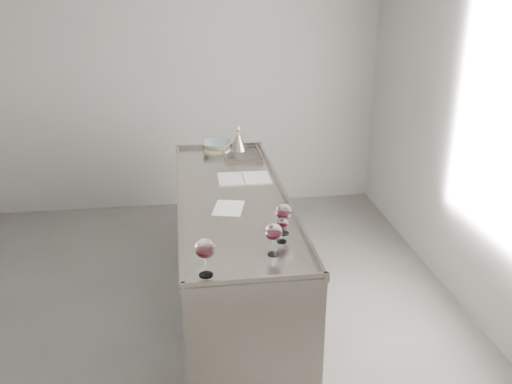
{
  "coord_description": "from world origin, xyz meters",
  "views": [
    {
      "loc": [
        0.16,
        -3.39,
        2.42
      ],
      "look_at": [
        0.65,
        0.15,
        1.02
      ],
      "focal_mm": 40.0,
      "sensor_mm": 36.0,
      "label": 1
    }
  ],
  "objects": [
    {
      "name": "ceramic_bowl",
      "position": [
        0.48,
        1.38,
        0.99
      ],
      "size": [
        0.28,
        0.28,
        0.06
      ],
      "primitive_type": "imported",
      "rotation": [
        0.0,
        0.0,
        -0.14
      ],
      "color": "gray",
      "rests_on": "trivet"
    },
    {
      "name": "room_shell",
      "position": [
        0.0,
        0.0,
        1.4
      ],
      "size": [
        4.54,
        5.04,
        2.84
      ],
      "color": "#565451",
      "rests_on": "ground"
    },
    {
      "name": "wine_funnel",
      "position": [
        0.66,
        1.38,
        1.01
      ],
      "size": [
        0.16,
        0.16,
        0.23
      ],
      "rotation": [
        0.0,
        0.0,
        -0.11
      ],
      "color": "#A0988F",
      "rests_on": "counter"
    },
    {
      "name": "wine_glass_small",
      "position": [
        0.72,
        -0.45,
        1.04
      ],
      "size": [
        0.07,
        0.07,
        0.15
      ],
      "rotation": [
        0.0,
        0.0,
        -0.3
      ],
      "color": "white",
      "rests_on": "counter"
    },
    {
      "name": "wine_glass_left",
      "position": [
        0.26,
        -0.78,
        1.09
      ],
      "size": [
        0.11,
        0.11,
        0.21
      ],
      "rotation": [
        0.0,
        0.0,
        0.1
      ],
      "color": "white",
      "rests_on": "counter"
    },
    {
      "name": "trivet",
      "position": [
        0.48,
        1.38,
        0.95
      ],
      "size": [
        0.28,
        0.28,
        0.02
      ],
      "primitive_type": "cylinder",
      "rotation": [
        0.0,
        0.0,
        -0.26
      ],
      "color": "beige",
      "rests_on": "counter"
    },
    {
      "name": "notebook",
      "position": [
        0.62,
        0.64,
        0.95
      ],
      "size": [
        0.4,
        0.28,
        0.02
      ],
      "rotation": [
        0.0,
        0.0,
        -0.01
      ],
      "color": "white",
      "rests_on": "counter"
    },
    {
      "name": "wine_glass_middle",
      "position": [
        0.64,
        -0.6,
        1.07
      ],
      "size": [
        0.1,
        0.1,
        0.19
      ],
      "rotation": [
        0.0,
        0.0,
        -0.31
      ],
      "color": "white",
      "rests_on": "counter"
    },
    {
      "name": "loose_paper_top",
      "position": [
        0.45,
        0.09,
        0.94
      ],
      "size": [
        0.25,
        0.31,
        0.0
      ],
      "primitive_type": "cube",
      "rotation": [
        0.0,
        0.0,
        -0.23
      ],
      "color": "silver",
      "rests_on": "counter"
    },
    {
      "name": "counter",
      "position": [
        0.5,
        0.3,
        0.47
      ],
      "size": [
        0.77,
        2.42,
        0.97
      ],
      "color": "gray",
      "rests_on": "ground"
    },
    {
      "name": "wine_glass_right",
      "position": [
        0.75,
        -0.34,
        1.08
      ],
      "size": [
        0.1,
        0.1,
        0.19
      ],
      "rotation": [
        0.0,
        0.0,
        -0.18
      ],
      "color": "white",
      "rests_on": "counter"
    }
  ]
}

